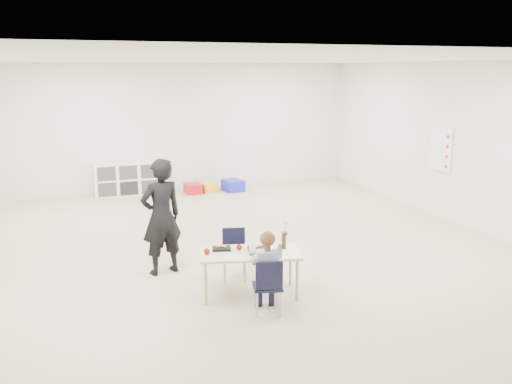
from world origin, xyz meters
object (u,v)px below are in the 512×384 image
object	(u,v)px
table	(250,273)
adult	(161,217)
child	(268,269)
cubby_shelf	(128,179)
chair_near	(268,285)

from	to	relation	value
table	adult	size ratio (longest dim) A/B	0.83
table	child	size ratio (longest dim) A/B	1.26
table	cubby_shelf	size ratio (longest dim) A/B	0.92
chair_near	child	world-z (taller)	child
chair_near	adult	bearing A→B (deg)	132.34
chair_near	adult	distance (m)	1.89
table	child	xyz separation A→B (m)	(0.02, -0.54, 0.24)
chair_near	cubby_shelf	xyz separation A→B (m)	(-0.77, 6.48, 0.02)
child	adult	world-z (taller)	adult
cubby_shelf	chair_near	bearing A→B (deg)	-83.22
table	cubby_shelf	distance (m)	5.99
child	adult	distance (m)	1.85
cubby_shelf	table	bearing A→B (deg)	-82.84
child	cubby_shelf	xyz separation A→B (m)	(-0.77, 6.48, -0.16)
chair_near	cubby_shelf	distance (m)	6.52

